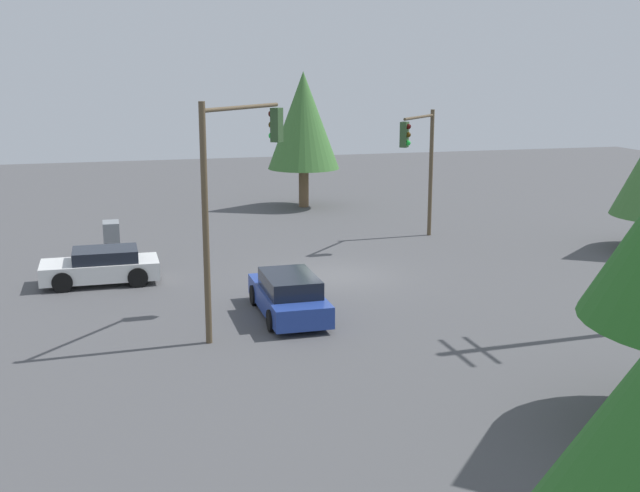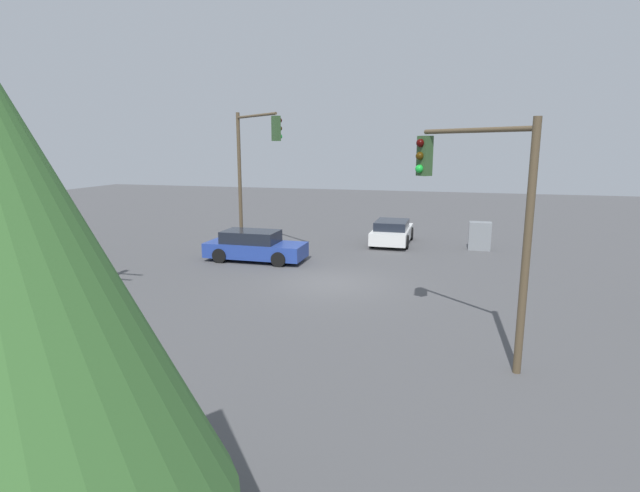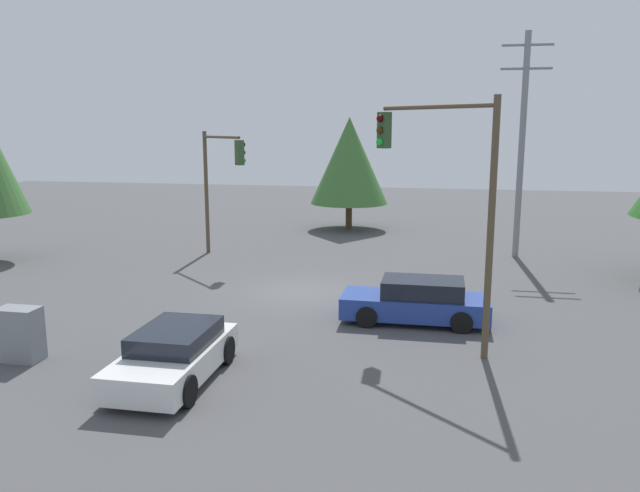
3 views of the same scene
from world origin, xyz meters
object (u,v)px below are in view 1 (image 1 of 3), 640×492
Objects in this scene: sedan_blue at (289,295)px; traffic_signal_main at (235,174)px; traffic_signal_cross at (421,153)px; electrical_cabinet at (112,239)px; sedan_white at (101,266)px.

sedan_blue is 0.67× the size of traffic_signal_main.
electrical_cabinet is at bearing -50.04° from traffic_signal_cross.
electrical_cabinet is at bearing 117.70° from sedan_blue.
traffic_signal_main reaches higher than sedan_white.
traffic_signal_cross is 4.09× the size of electrical_cabinet.
traffic_signal_cross is 13.64m from electrical_cabinet.
sedan_blue is at bearing 27.70° from electrical_cabinet.
traffic_signal_main is 11.81m from electrical_cabinet.
electrical_cabinet reaches higher than sedan_blue.
traffic_signal_main is at bearing -147.54° from sedan_white.
sedan_blue is 11.18m from electrical_cabinet.
traffic_signal_cross is at bearing 86.97° from electrical_cabinet.
traffic_signal_cross is at bearing 48.88° from sedan_blue.
sedan_blue reaches higher than sedan_white.
traffic_signal_cross reaches higher than electrical_cabinet.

